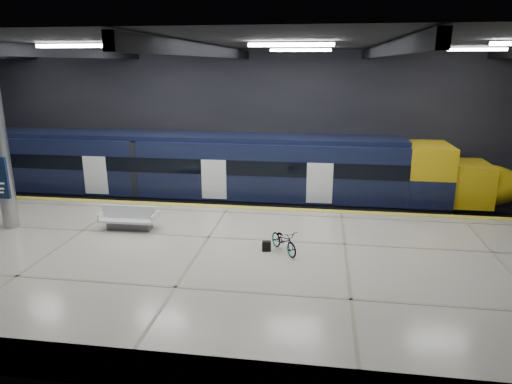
# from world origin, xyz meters

# --- Properties ---
(ground) EXTENTS (30.00, 30.00, 0.00)m
(ground) POSITION_xyz_m (0.00, 0.00, 0.00)
(ground) COLOR black
(ground) RESTS_ON ground
(room_shell) EXTENTS (30.10, 16.10, 8.05)m
(room_shell) POSITION_xyz_m (-0.00, 0.00, 5.72)
(room_shell) COLOR black
(room_shell) RESTS_ON ground
(platform) EXTENTS (30.00, 11.00, 1.10)m
(platform) POSITION_xyz_m (0.00, -2.50, 0.55)
(platform) COLOR beige
(platform) RESTS_ON ground
(safety_strip) EXTENTS (30.00, 0.40, 0.01)m
(safety_strip) POSITION_xyz_m (0.00, 2.75, 1.11)
(safety_strip) COLOR gold
(safety_strip) RESTS_ON platform
(rails) EXTENTS (30.00, 1.52, 0.16)m
(rails) POSITION_xyz_m (0.00, 5.50, 0.08)
(rails) COLOR gray
(rails) RESTS_ON ground
(train) EXTENTS (29.40, 2.84, 3.79)m
(train) POSITION_xyz_m (-2.18, 5.50, 2.06)
(train) COLOR black
(train) RESTS_ON ground
(bench) EXTENTS (2.19, 0.94, 0.96)m
(bench) POSITION_xyz_m (-3.24, -0.61, 1.44)
(bench) COLOR #595B60
(bench) RESTS_ON platform
(bicycle) EXTENTS (1.36, 1.60, 0.83)m
(bicycle) POSITION_xyz_m (2.90, -1.99, 1.51)
(bicycle) COLOR #99999E
(bicycle) RESTS_ON platform
(pannier_bag) EXTENTS (0.33, 0.23, 0.35)m
(pannier_bag) POSITION_xyz_m (2.30, -1.99, 1.28)
(pannier_bag) COLOR black
(pannier_bag) RESTS_ON platform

